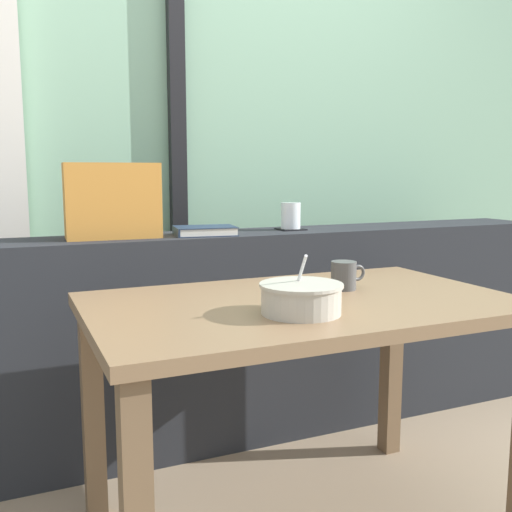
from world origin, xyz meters
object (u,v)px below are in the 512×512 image
object	(u,v)px
coaster_square	(291,229)
closed_book	(205,231)
soup_bowl	(301,299)
breakfast_table	(303,335)
juice_glass	(291,217)
throw_pillow	(112,201)
ceramic_mug	(344,275)

from	to	relation	value
coaster_square	closed_book	world-z (taller)	closed_book
closed_book	soup_bowl	world-z (taller)	same
breakfast_table	soup_bowl	distance (m)	0.21
coaster_square	juice_glass	size ratio (longest dim) A/B	0.96
juice_glass	throw_pillow	world-z (taller)	throw_pillow
closed_book	ceramic_mug	size ratio (longest dim) A/B	2.09
ceramic_mug	juice_glass	bearing A→B (deg)	78.47
closed_book	soup_bowl	distance (m)	0.77
coaster_square	ceramic_mug	size ratio (longest dim) A/B	0.88
throw_pillow	soup_bowl	bearing A→B (deg)	-68.45
coaster_square	juice_glass	world-z (taller)	juice_glass
throw_pillow	soup_bowl	xyz separation A→B (m)	(0.32, -0.80, -0.21)
throw_pillow	soup_bowl	world-z (taller)	throw_pillow
breakfast_table	throw_pillow	bearing A→B (deg)	121.11
coaster_square	closed_book	xyz separation A→B (m)	(-0.38, -0.05, 0.01)
juice_glass	soup_bowl	size ratio (longest dim) A/B	0.50
ceramic_mug	soup_bowl	bearing A→B (deg)	-140.36
juice_glass	coaster_square	bearing A→B (deg)	0.00
soup_bowl	ceramic_mug	world-z (taller)	soup_bowl
breakfast_table	throw_pillow	xyz separation A→B (m)	(-0.40, 0.66, 0.35)
closed_book	throw_pillow	size ratio (longest dim) A/B	0.74
breakfast_table	coaster_square	distance (m)	0.77
throw_pillow	breakfast_table	bearing A→B (deg)	-58.89
breakfast_table	soup_bowl	world-z (taller)	soup_bowl
closed_book	throw_pillow	bearing A→B (deg)	173.64
breakfast_table	coaster_square	xyz separation A→B (m)	(0.30, 0.67, 0.23)
breakfast_table	closed_book	xyz separation A→B (m)	(-0.08, 0.62, 0.24)
coaster_square	closed_book	size ratio (longest dim) A/B	0.42
coaster_square	ceramic_mug	distance (m)	0.61
throw_pillow	ceramic_mug	distance (m)	0.85
soup_bowl	ceramic_mug	xyz separation A→B (m)	(0.26, 0.22, 0.00)
breakfast_table	juice_glass	distance (m)	0.78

